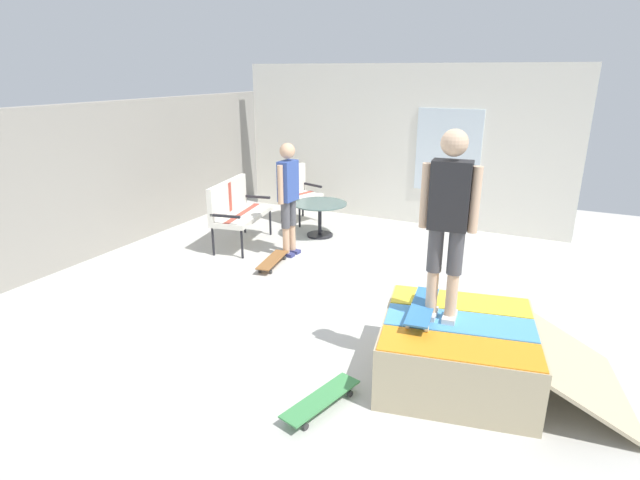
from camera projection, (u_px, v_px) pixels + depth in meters
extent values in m
cube|color=beige|center=(337.00, 307.00, 6.04)|extent=(12.00, 12.00, 0.10)
cube|color=gray|center=(88.00, 182.00, 7.33)|extent=(9.00, 0.20, 2.22)
cube|color=white|center=(399.00, 145.00, 9.02)|extent=(0.20, 6.00, 2.77)
cube|color=silver|center=(448.00, 151.00, 8.56)|extent=(0.03, 1.10, 1.40)
cube|color=tan|center=(457.00, 351.00, 4.49)|extent=(1.54, 1.54, 0.56)
cube|color=orange|center=(459.00, 347.00, 3.99)|extent=(0.65, 1.33, 0.01)
cube|color=#4C99D8|center=(460.00, 322.00, 4.39)|extent=(0.65, 1.33, 0.01)
cube|color=yellow|center=(460.00, 301.00, 4.79)|extent=(0.65, 1.33, 0.01)
cylinder|color=#B2B2B7|center=(388.00, 317.00, 4.56)|extent=(1.25, 0.29, 0.05)
cube|color=tan|center=(579.00, 370.00, 4.25)|extent=(1.40, 1.03, 0.47)
cylinder|color=black|center=(242.00, 244.00, 7.41)|extent=(0.04, 0.04, 0.44)
cylinder|color=black|center=(270.00, 222.00, 8.48)|extent=(0.04, 0.04, 0.44)
cylinder|color=black|center=(213.00, 241.00, 7.53)|extent=(0.04, 0.04, 0.44)
cylinder|color=black|center=(244.00, 220.00, 8.59)|extent=(0.04, 0.04, 0.44)
cube|color=silver|center=(243.00, 216.00, 7.92)|extent=(1.33, 0.77, 0.08)
cube|color=#B74738|center=(242.00, 213.00, 7.90)|extent=(1.21, 0.32, 0.00)
cube|color=silver|center=(228.00, 197.00, 7.88)|extent=(1.24, 0.31, 0.50)
cube|color=#B74738|center=(228.00, 197.00, 7.88)|extent=(0.11, 0.10, 0.46)
cube|color=black|center=(225.00, 216.00, 7.31)|extent=(0.13, 0.47, 0.04)
cube|color=black|center=(257.00, 197.00, 8.42)|extent=(0.13, 0.47, 0.04)
cylinder|color=black|center=(300.00, 215.00, 8.88)|extent=(0.04, 0.04, 0.44)
cylinder|color=black|center=(321.00, 209.00, 9.25)|extent=(0.04, 0.04, 0.44)
cylinder|color=black|center=(282.00, 210.00, 9.19)|extent=(0.04, 0.04, 0.44)
cylinder|color=black|center=(303.00, 205.00, 9.56)|extent=(0.04, 0.04, 0.44)
cube|color=silver|center=(301.00, 196.00, 9.14)|extent=(0.76, 0.71, 0.08)
cube|color=#B74738|center=(301.00, 194.00, 9.13)|extent=(0.58, 0.27, 0.00)
cube|color=silver|center=(292.00, 179.00, 9.20)|extent=(0.62, 0.26, 0.50)
cube|color=#B74738|center=(292.00, 179.00, 9.20)|extent=(0.12, 0.11, 0.46)
cube|color=black|center=(289.00, 190.00, 8.89)|extent=(0.18, 0.46, 0.04)
cube|color=black|center=(312.00, 185.00, 9.29)|extent=(0.18, 0.46, 0.04)
cylinder|color=black|center=(320.00, 220.00, 8.40)|extent=(0.06, 0.06, 0.55)
cylinder|color=black|center=(320.00, 235.00, 8.49)|extent=(0.44, 0.44, 0.03)
cylinder|color=#4C6660|center=(320.00, 204.00, 8.31)|extent=(0.90, 0.90, 0.02)
cube|color=navy|center=(286.00, 254.00, 7.56)|extent=(0.12, 0.25, 0.05)
cylinder|color=tan|center=(286.00, 240.00, 7.49)|extent=(0.10, 0.10, 0.40)
cylinder|color=#4C4C51|center=(286.00, 215.00, 7.36)|extent=(0.13, 0.13, 0.40)
cube|color=navy|center=(292.00, 251.00, 7.70)|extent=(0.12, 0.25, 0.05)
cylinder|color=tan|center=(292.00, 237.00, 7.63)|extent=(0.10, 0.10, 0.40)
cylinder|color=#4C4C51|center=(292.00, 212.00, 7.50)|extent=(0.13, 0.13, 0.40)
cube|color=#334C99|center=(288.00, 181.00, 7.28)|extent=(0.33, 0.20, 0.59)
sphere|color=tan|center=(287.00, 151.00, 7.14)|extent=(0.22, 0.22, 0.22)
cylinder|color=tan|center=(280.00, 185.00, 7.12)|extent=(0.08, 0.08, 0.56)
cylinder|color=tan|center=(295.00, 180.00, 7.45)|extent=(0.08, 0.08, 0.56)
cube|color=silver|center=(430.00, 314.00, 4.48)|extent=(0.25, 0.13, 0.05)
cylinder|color=beige|center=(432.00, 291.00, 4.41)|extent=(0.10, 0.10, 0.39)
cylinder|color=#4C4C51|center=(435.00, 250.00, 4.28)|extent=(0.13, 0.13, 0.39)
cube|color=silver|center=(450.00, 317.00, 4.42)|extent=(0.25, 0.13, 0.05)
cylinder|color=beige|center=(452.00, 294.00, 4.35)|extent=(0.10, 0.10, 0.39)
cylinder|color=#4C4C51|center=(456.00, 252.00, 4.23)|extent=(0.13, 0.13, 0.39)
cube|color=#262628|center=(450.00, 195.00, 4.10)|extent=(0.21, 0.33, 0.57)
sphere|color=beige|center=(455.00, 143.00, 3.96)|extent=(0.22, 0.22, 0.22)
cylinder|color=beige|center=(425.00, 196.00, 4.18)|extent=(0.08, 0.08, 0.55)
cylinder|color=beige|center=(475.00, 200.00, 4.04)|extent=(0.08, 0.08, 0.55)
cube|color=brown|center=(272.00, 260.00, 7.16)|extent=(0.82, 0.34, 0.02)
cylinder|color=#333333|center=(285.00, 258.00, 7.41)|extent=(0.06, 0.04, 0.06)
cylinder|color=#333333|center=(274.00, 257.00, 7.45)|extent=(0.06, 0.04, 0.06)
cylinder|color=#333333|center=(271.00, 272.00, 6.90)|extent=(0.06, 0.04, 0.06)
cylinder|color=#333333|center=(260.00, 271.00, 6.94)|extent=(0.06, 0.04, 0.06)
cube|color=#3F8C4C|center=(321.00, 398.00, 4.14)|extent=(0.82, 0.40, 0.02)
cylinder|color=#333333|center=(350.00, 393.00, 4.31)|extent=(0.06, 0.04, 0.06)
cylinder|color=#333333|center=(335.00, 386.00, 4.41)|extent=(0.06, 0.04, 0.06)
cylinder|color=#333333|center=(305.00, 426.00, 3.91)|extent=(0.06, 0.04, 0.06)
cylinder|color=#333333|center=(291.00, 418.00, 4.01)|extent=(0.06, 0.04, 0.06)
cube|color=#3372B2|center=(423.00, 306.00, 4.47)|extent=(0.82, 0.30, 0.01)
cylinder|color=silver|center=(435.00, 301.00, 4.72)|extent=(0.06, 0.04, 0.06)
cylinder|color=silver|center=(418.00, 299.00, 4.77)|extent=(0.06, 0.04, 0.06)
cylinder|color=silver|center=(427.00, 328.00, 4.22)|extent=(0.06, 0.04, 0.06)
cylinder|color=silver|center=(408.00, 325.00, 4.27)|extent=(0.06, 0.04, 0.06)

